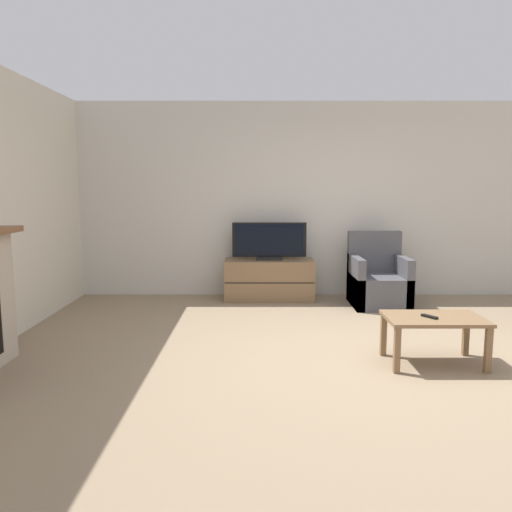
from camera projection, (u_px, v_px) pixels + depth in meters
name	position (u px, v px, depth m)	size (l,w,h in m)	color
ground_plane	(356.00, 359.00, 4.46)	(24.00, 24.00, 0.00)	#89755B
wall_back	(320.00, 200.00, 7.01)	(12.00, 0.06, 2.70)	beige
tv_stand	(269.00, 279.00, 6.84)	(1.21, 0.51, 0.55)	brown
tv	(269.00, 243.00, 6.76)	(1.01, 0.18, 0.51)	black
armchair	(378.00, 282.00, 6.50)	(0.70, 0.76, 0.95)	#4C4C51
coffee_table	(434.00, 324.00, 4.30)	(0.83, 0.52, 0.42)	brown
remote	(430.00, 317.00, 4.26)	(0.12, 0.15, 0.02)	black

